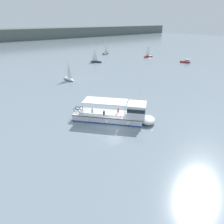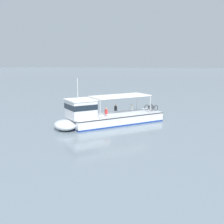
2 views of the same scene
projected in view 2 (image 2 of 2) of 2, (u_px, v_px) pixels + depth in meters
name	position (u px, v px, depth m)	size (l,w,h in m)	color
ground_plane	(100.00, 122.00, 33.62)	(400.00, 400.00, 0.00)	gray
ferry_main	(104.00, 116.00, 31.68)	(10.39, 11.83, 5.32)	silver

